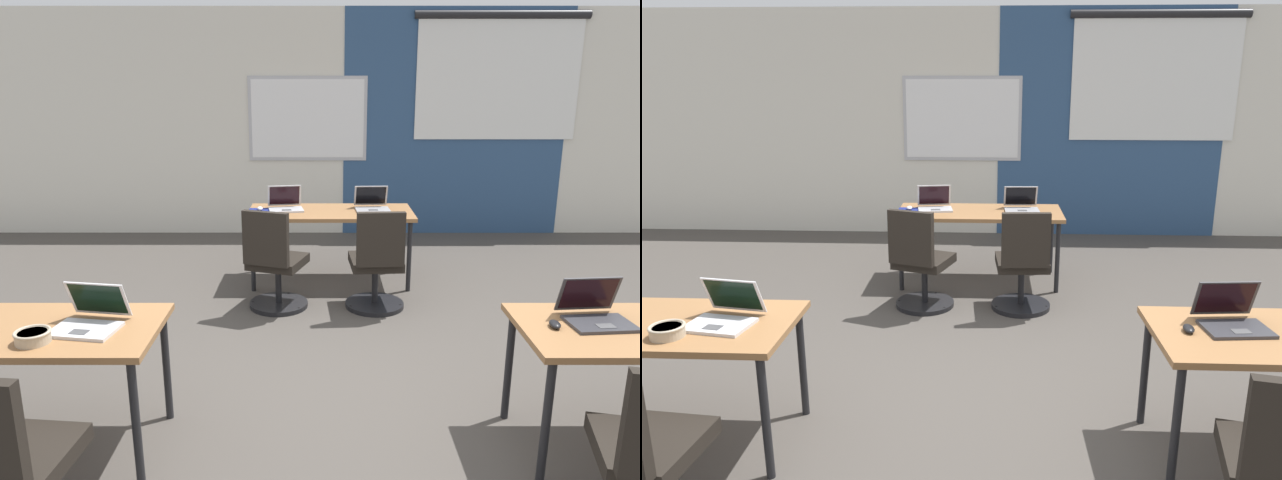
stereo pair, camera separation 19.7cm
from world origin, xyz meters
TOP-DOWN VIEW (x-y plane):
  - ground_plane at (0.00, 0.00)m, footprint 24.00×24.00m
  - back_wall_assembly at (0.05, 4.20)m, footprint 10.00×0.27m
  - desk_near_left at (-1.75, -0.60)m, footprint 1.60×0.70m
  - desk_far_center at (0.00, 2.20)m, footprint 1.60×0.70m
  - laptop_far_left at (-0.44, 2.25)m, footprint 0.37×0.34m
  - mousepad_far_left at (-0.69, 2.21)m, footprint 0.22×0.19m
  - mouse_far_left at (-0.69, 2.21)m, footprint 0.07×0.11m
  - chair_far_left at (-0.50, 1.44)m, footprint 0.56×0.61m
  - laptop_near_left_inner at (-1.31, -0.59)m, footprint 0.38×0.37m
  - chair_near_left_inner at (-1.39, -1.35)m, footprint 0.52×0.56m
  - laptop_far_right at (0.41, 2.26)m, footprint 0.34×0.33m
  - chair_far_right at (0.39, 1.42)m, footprint 0.52×0.55m
  - laptop_near_right_inner at (1.37, -0.52)m, footprint 0.36×0.33m
  - mouse_near_right_inner at (1.13, -0.60)m, footprint 0.07×0.11m
  - snack_bowl at (-1.52, -0.78)m, footprint 0.18×0.18m

SIDE VIEW (x-z plane):
  - ground_plane at x=0.00m, z-range 0.00..0.00m
  - chair_far_left at x=-0.50m, z-range -0.08..0.84m
  - chair_near_left_inner at x=-1.39m, z-range -0.08..0.84m
  - chair_far_right at x=0.39m, z-range -0.08..0.84m
  - desk_near_left at x=-1.75m, z-range 0.30..1.02m
  - desk_far_center at x=0.00m, z-range 0.30..1.02m
  - mousepad_far_left at x=-0.69m, z-range 0.72..0.72m
  - mouse_near_right_inner at x=1.13m, z-range 0.72..0.75m
  - mouse_far_left at x=-0.69m, z-range 0.72..0.76m
  - snack_bowl at x=-1.52m, z-range 0.72..0.79m
  - laptop_near_left_inner at x=-1.31m, z-range 0.66..0.88m
  - laptop_far_right at x=0.41m, z-range 0.66..0.88m
  - laptop_near_right_inner at x=1.37m, z-range 0.66..0.88m
  - laptop_far_left at x=-0.44m, z-range 0.65..0.88m
  - back_wall_assembly at x=0.05m, z-range 0.01..2.81m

